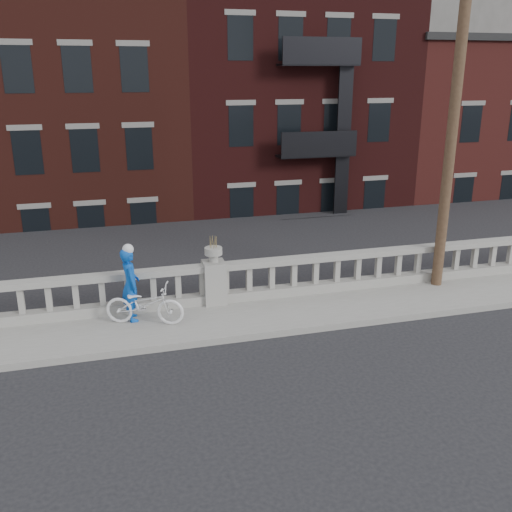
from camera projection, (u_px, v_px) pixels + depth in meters
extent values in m
plane|color=black|center=(256.00, 386.00, 10.99)|extent=(120.00, 120.00, 0.00)
cube|color=gray|center=(223.00, 320.00, 13.71)|extent=(32.00, 2.20, 0.15)
cube|color=gray|center=(215.00, 298.00, 14.52)|extent=(28.00, 0.34, 0.25)
cube|color=gray|center=(214.00, 267.00, 14.26)|extent=(28.00, 0.34, 0.16)
cube|color=gray|center=(214.00, 282.00, 14.39)|extent=(0.55, 0.55, 1.10)
cylinder|color=gray|center=(214.00, 258.00, 14.18)|extent=(0.24, 0.24, 0.20)
cylinder|color=gray|center=(213.00, 251.00, 14.13)|extent=(0.44, 0.44, 0.18)
cube|color=#605E59|center=(214.00, 384.00, 15.68)|extent=(36.00, 0.50, 5.15)
cube|color=black|center=(147.00, 252.00, 36.38)|extent=(80.00, 44.00, 0.50)
cube|color=#595651|center=(131.00, 345.00, 19.14)|extent=(16.00, 7.00, 4.00)
cube|color=#595651|center=(410.00, 94.00, 45.54)|extent=(14.00, 14.00, 18.00)
cube|color=#3F1712|center=(66.00, 153.00, 27.61)|extent=(10.00, 14.00, 14.00)
cube|color=#340E0E|center=(264.00, 131.00, 29.93)|extent=(10.00, 14.00, 15.50)
cube|color=#5C201B|center=(429.00, 157.00, 33.03)|extent=(10.00, 14.00, 12.00)
cube|color=black|center=(440.00, 44.00, 31.12)|extent=(10.30, 14.30, 0.30)
cylinder|color=#422D1E|center=(456.00, 97.00, 14.27)|extent=(0.28, 0.28, 10.00)
imported|color=white|center=(145.00, 304.00, 13.21)|extent=(1.95, 1.24, 0.97)
imported|color=#0B47AF|center=(130.00, 284.00, 13.31)|extent=(0.49, 0.68, 1.76)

